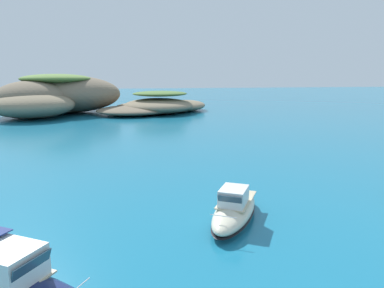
% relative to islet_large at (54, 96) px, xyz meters
% --- Properties ---
extents(islet_large, '(27.89, 31.52, 7.86)m').
position_rel_islet_large_xyz_m(islet_large, '(0.00, 0.00, 0.00)').
color(islet_large, '#84755B').
rests_on(islet_large, ground).
extents(islet_small, '(27.40, 26.98, 4.41)m').
position_rel_islet_large_xyz_m(islet_small, '(20.43, -0.58, -2.23)').
color(islet_small, '#84755B').
rests_on(islet_small, ground).
extents(motorboat_cream, '(4.88, 6.48, 1.89)m').
position_rel_islet_large_xyz_m(motorboat_cream, '(19.17, -57.35, -2.91)').
color(motorboat_cream, beige).
rests_on(motorboat_cream, ground).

